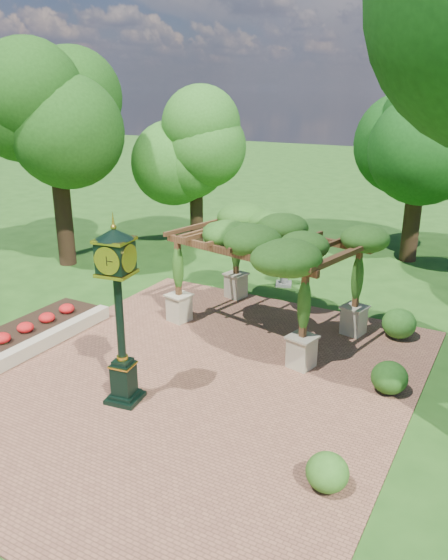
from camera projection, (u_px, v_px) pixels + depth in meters
The scene contains 13 objects.
ground at pixel (171, 400), 12.64m from camera, with size 120.00×120.00×0.00m, color #1E4714.
brick_plaza at pixel (194, 381), 13.46m from camera, with size 10.00×12.00×0.04m, color brown.
border_wall at pixel (44, 342), 15.12m from camera, with size 0.35×5.00×0.40m, color #C6B793.
flower_bed at pixel (22, 336), 15.54m from camera, with size 1.50×5.00×0.36m, color red.
pedestal_clock at pixel (118, 301), 11.78m from camera, with size 0.93×0.93×4.16m.
pergola at pixel (266, 241), 15.60m from camera, with size 5.80×4.29×3.29m.
sundial at pixel (284, 274), 19.91m from camera, with size 0.74×0.74×1.03m.
shrub_front at pixel (327, 472), 9.69m from camera, with size 0.78×0.78×0.70m, color #2D5E1A.
shrub_mid at pixel (389, 378), 12.79m from camera, with size 0.86×0.86×0.77m, color #1F4914.
shrub_back at pixel (399, 324), 15.63m from camera, with size 0.96×0.96×0.86m, color #2E691E.
tree_west_near at pixel (53, 113), 20.54m from camera, with size 4.22×4.22×8.72m.
tree_west_far at pixel (195, 142), 23.92m from camera, with size 3.44×3.44×6.77m.
tree_north at pixel (422, 136), 21.31m from camera, with size 4.76×4.76×7.38m.
Camera 1 is at (6.46, -8.99, 6.83)m, focal length 35.00 mm.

